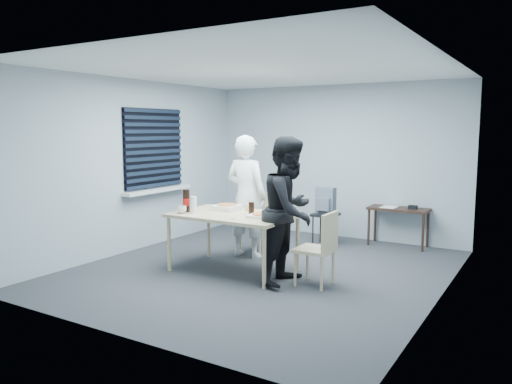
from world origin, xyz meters
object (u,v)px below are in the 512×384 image
Objects in this scene: person_white at (246,196)px; person_black at (290,211)px; side_table at (399,213)px; mug_b at (247,207)px; stool at (325,220)px; soda_bottle at (186,201)px; dining_table at (233,218)px; chair_far at (259,218)px; chair_right at (321,244)px; backpack at (325,201)px; mug_a at (182,210)px.

person_black is at bearing 144.58° from person_white.
mug_b is (-1.45, -2.20, 0.27)m from side_table.
person_black is 3.38× the size of stool.
person_white is at bearing 54.58° from person_black.
soda_bottle reaches higher than side_table.
dining_table is 0.33m from mug_b.
chair_far is 1.90m from chair_right.
chair_far is (-0.28, 1.12, -0.19)m from dining_table.
backpack is 1.68m from mug_b.
soda_bottle is (-1.09, -2.11, 0.18)m from backpack.
person_black is 1.91× the size of side_table.
backpack is at bearing -121.24° from person_white.
person_black is at bearing -24.11° from mug_b.
soda_bottle is (-0.34, -1.31, 0.39)m from chair_far.
soda_bottle is (-0.62, -0.19, 0.20)m from dining_table.
chair_right is (1.53, -1.12, 0.00)m from chair_far.
chair_right is at bearing -89.48° from backpack.
side_table is (0.22, 2.51, 0.03)m from chair_right.
person_white is 4.26× the size of backpack.
person_white reaches higher than side_table.
stool is 2.52m from mug_a.
person_black is 14.39× the size of mug_a.
person_white is at bearing 72.07° from mug_a.
person_white is 2.50m from side_table.
mug_a is at bearing -115.26° from stool.
person_black is (0.86, -0.06, 0.18)m from dining_table.
side_table is (1.47, 2.51, -0.16)m from dining_table.
backpack is 2.39m from soda_bottle.
side_table is 1.17m from backpack.
person_black is 0.91m from mug_b.
side_table is (0.62, 2.57, -0.35)m from person_black.
side_table reaches higher than stool.
person_black is 2.66m from side_table.
mug_b is at bearing 45.43° from mug_a.
stool is (-0.78, 1.94, -0.10)m from chair_right.
chair_right is 1.70× the size of stool.
mug_b is at bearing -105.31° from stool.
chair_right is 0.50× the size of person_black.
dining_table is 0.68m from soda_bottle.
mug_a is (-0.59, -0.32, 0.11)m from dining_table.
person_black reaches higher than side_table.
backpack is at bearing 10.98° from person_black.
soda_bottle is at bearing 94.96° from person_black.
stool is 1.73m from mug_b.
person_black is 4.26× the size of backpack.
chair_right is 0.96× the size of side_table.
mug_b reaches higher than dining_table.
person_white is 1.41m from backpack.
backpack is (0.00, -0.01, 0.31)m from stool.
dining_table is at bearing 28.33° from mug_a.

